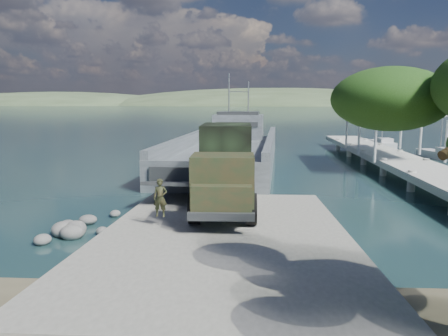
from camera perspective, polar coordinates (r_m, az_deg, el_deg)
ground at (r=19.26m, az=0.30°, el=-8.75°), size 1400.00×1400.00×0.00m
boat_ramp at (r=18.23m, az=0.12°, el=-8.94°), size 10.00×18.00×0.50m
shoreline_rocks at (r=20.99m, az=-16.94°, el=-7.65°), size 3.20×5.60×0.90m
distant_headlands at (r=580.44m, az=8.42°, el=8.07°), size 1000.00×240.00×48.00m
pier at (r=39.22m, az=21.27°, el=2.01°), size 6.40×44.00×6.10m
landing_craft at (r=40.38m, az=0.64°, el=1.62°), size 9.97×32.55×9.55m
military_truck at (r=21.69m, az=0.20°, el=0.11°), size 3.06×8.88×4.08m
soldier at (r=18.90m, az=-8.31°, el=-5.04°), size 0.60×0.40×1.63m
sailboat_near at (r=49.47m, az=26.47°, el=1.54°), size 2.87×5.94×6.96m
sailboat_far at (r=58.92m, az=19.95°, el=2.95°), size 2.08×5.95×7.12m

